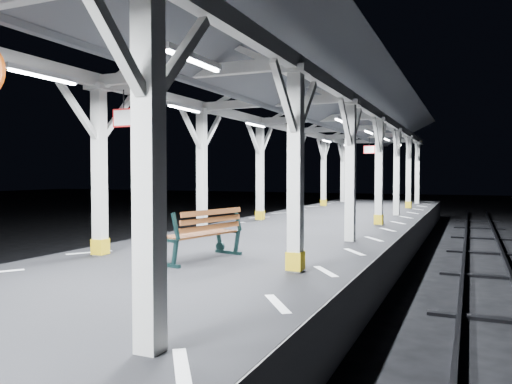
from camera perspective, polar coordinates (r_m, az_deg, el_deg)
The scene contains 5 objects.
ground at distance 7.74m, azimuth -15.62°, elevation -17.57°, with size 120.00×120.00×0.00m, color black.
platform at distance 7.59m, azimuth -15.66°, elevation -14.01°, with size 6.00×50.00×1.00m, color black.
hazard_stripes_right at distance 6.26m, azimuth 2.46°, elevation -12.64°, with size 1.00×48.00×0.01m, color silver.
canopy at distance 7.54m, azimuth -16.05°, elevation 17.09°, with size 5.40×49.00×4.65m.
bench_mid at distance 9.24m, azimuth -6.02°, elevation -4.67°, with size 1.01×1.86×0.95m.
Camera 1 is at (4.60, -5.66, 2.60)m, focal length 35.00 mm.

